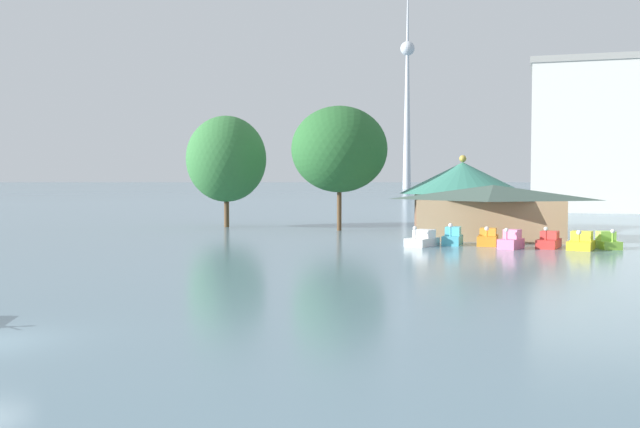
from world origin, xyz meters
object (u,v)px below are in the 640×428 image
(shoreline_tree_mid, at_px, (339,149))
(distant_broadcast_tower, at_px, (407,72))
(pedal_boat_orange, at_px, (488,238))
(pedal_boat_white, at_px, (423,239))
(pedal_boat_yellow, at_px, (581,242))
(pedal_boat_cyan, at_px, (453,238))
(pedal_boat_red, at_px, (549,241))
(pedal_boat_pink, at_px, (511,241))
(background_building_block, at_px, (637,136))
(pedal_boat_lime, at_px, (607,242))
(boathouse, at_px, (493,211))
(green_roof_pavilion, at_px, (462,192))
(shoreline_tree_tall_left, at_px, (226,159))

(shoreline_tree_mid, distance_m, distant_broadcast_tower, 296.51)
(pedal_boat_orange, relative_size, distant_broadcast_tower, 0.02)
(pedal_boat_white, bearing_deg, pedal_boat_yellow, 111.52)
(pedal_boat_cyan, relative_size, distant_broadcast_tower, 0.02)
(pedal_boat_red, relative_size, shoreline_tree_mid, 0.26)
(pedal_boat_yellow, bearing_deg, pedal_boat_cyan, -85.61)
(pedal_boat_pink, xyz_separation_m, background_building_block, (16.47, 69.85, 11.37))
(pedal_boat_white, bearing_deg, pedal_boat_lime, 116.43)
(boathouse, bearing_deg, green_roof_pavilion, 113.98)
(pedal_boat_red, bearing_deg, shoreline_tree_mid, -112.05)
(pedal_boat_cyan, height_order, green_roof_pavilion, green_roof_pavilion)
(pedal_boat_red, xyz_separation_m, shoreline_tree_mid, (-20.08, 12.96, 7.67))
(pedal_boat_red, distance_m, pedal_boat_lime, 4.16)
(pedal_boat_cyan, distance_m, pedal_boat_red, 7.29)
(pedal_boat_orange, bearing_deg, pedal_boat_lime, 87.84)
(pedal_boat_yellow, distance_m, distant_broadcast_tower, 315.27)
(pedal_boat_lime, bearing_deg, pedal_boat_pink, -92.27)
(boathouse, bearing_deg, pedal_boat_lime, -37.58)
(pedal_boat_orange, bearing_deg, pedal_boat_yellow, 77.09)
(pedal_boat_lime, distance_m, boathouse, 11.21)
(green_roof_pavilion, bearing_deg, pedal_boat_white, -94.90)
(green_roof_pavilion, bearing_deg, shoreline_tree_mid, -171.12)
(pedal_boat_pink, relative_size, green_roof_pavilion, 0.20)
(pedal_boat_orange, height_order, boathouse, boathouse)
(pedal_boat_orange, xyz_separation_m, green_roof_pavilion, (-3.45, 14.09, 3.35))
(pedal_boat_cyan, distance_m, pedal_boat_orange, 2.73)
(pedal_boat_pink, height_order, pedal_boat_red, pedal_boat_red)
(pedal_boat_pink, bearing_deg, pedal_boat_lime, 124.84)
(green_roof_pavilion, height_order, distant_broadcast_tower, distant_broadcast_tower)
(pedal_boat_lime, height_order, shoreline_tree_mid, shoreline_tree_mid)
(green_roof_pavilion, bearing_deg, distant_broadcast_tower, 101.21)
(boathouse, bearing_deg, pedal_boat_white, -119.75)
(pedal_boat_pink, height_order, shoreline_tree_tall_left, shoreline_tree_tall_left)
(pedal_boat_yellow, bearing_deg, green_roof_pavilion, -135.49)
(pedal_boat_white, distance_m, shoreline_tree_mid, 19.37)
(shoreline_tree_tall_left, relative_size, background_building_block, 0.37)
(pedal_boat_white, relative_size, shoreline_tree_tall_left, 0.27)
(boathouse, bearing_deg, pedal_boat_red, -57.18)
(green_roof_pavilion, xyz_separation_m, shoreline_tree_tall_left, (-25.05, -0.45, 3.45))
(pedal_boat_red, xyz_separation_m, pedal_boat_lime, (4.14, 0.41, 0.02))
(distant_broadcast_tower, bearing_deg, background_building_block, -71.38)
(pedal_boat_yellow, height_order, pedal_boat_lime, pedal_boat_lime)
(green_roof_pavilion, height_order, shoreline_tree_mid, shoreline_tree_mid)
(pedal_boat_yellow, height_order, background_building_block, background_building_block)
(distant_broadcast_tower, bearing_deg, pedal_boat_orange, -78.67)
(pedal_boat_orange, distance_m, pedal_boat_pink, 2.96)
(pedal_boat_lime, relative_size, shoreline_tree_mid, 0.21)
(pedal_boat_cyan, height_order, pedal_boat_pink, pedal_boat_cyan)
(pedal_boat_cyan, xyz_separation_m, shoreline_tree_tall_left, (-25.80, 14.08, 6.77))
(pedal_boat_cyan, relative_size, pedal_boat_pink, 1.08)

